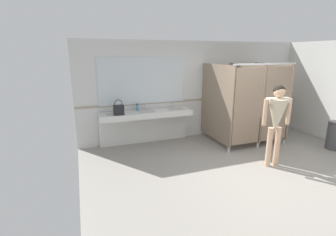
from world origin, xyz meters
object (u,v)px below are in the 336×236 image
Objects in this scene: trash_bin at (335,135)px; person_standing at (277,116)px; handbag at (119,110)px; soap_dispenser at (137,108)px.

person_standing reaches higher than trash_bin.
trash_bin is 1.88× the size of handbag.
person_standing is at bearing -44.09° from soap_dispenser.
handbag is at bearing 145.40° from person_standing.
handbag is 0.60m from soap_dispenser.
person_standing reaches higher than soap_dispenser.
soap_dispenser is (0.52, 0.30, -0.05)m from handbag.
trash_bin is 5.37m from handbag.
soap_dispenser is at bearing 135.91° from person_standing.
handbag reaches higher than soap_dispenser.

